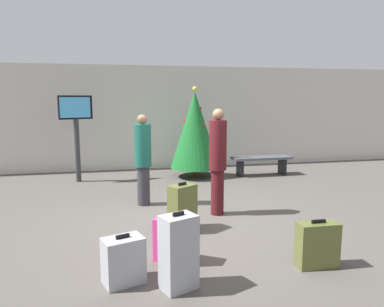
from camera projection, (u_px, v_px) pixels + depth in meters
ground_plane at (187, 221)px, 5.91m from camera, size 16.00×16.00×0.00m
back_wall at (154, 118)px, 10.17m from camera, size 16.00×0.20×2.86m
holiday_tree at (195, 130)px, 9.02m from camera, size 1.23×1.23×2.26m
flight_info_kiosk at (76, 123)px, 8.46m from camera, size 0.75×0.35×2.04m
waiting_bench at (262, 161)px, 9.34m from camera, size 1.56×0.44×0.48m
traveller_0 at (143, 158)px, 6.66m from camera, size 0.37×0.37×1.69m
traveller_1 at (218, 159)px, 6.09m from camera, size 0.42×0.42×1.80m
suitcase_0 at (317, 245)px, 4.26m from camera, size 0.49×0.23×0.58m
suitcase_1 at (173, 240)px, 4.40m from camera, size 0.49×0.42×0.57m
suitcase_2 at (123, 260)px, 3.89m from camera, size 0.49×0.40×0.55m
suitcase_3 at (179, 252)px, 3.75m from camera, size 0.43×0.37×0.83m
suitcase_4 at (182, 208)px, 5.44m from camera, size 0.47×0.42×0.74m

